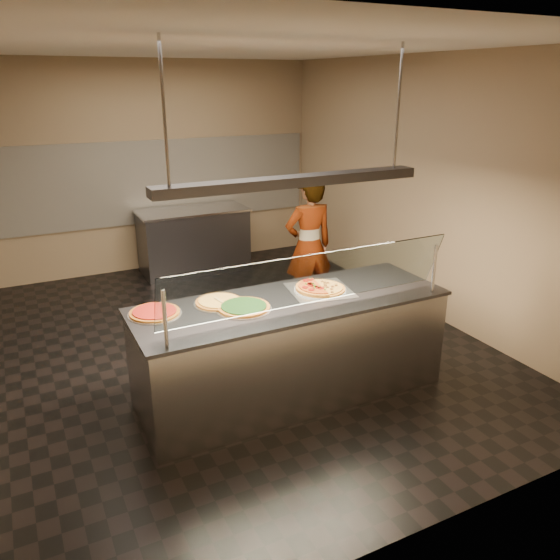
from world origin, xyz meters
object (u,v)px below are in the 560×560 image
perforated_tray (320,290)px  pizza_tomato (155,312)px  half_pizza_sausage (330,286)px  worker (309,246)px  half_pizza_pepperoni (310,289)px  pizza_cheese (219,301)px  sneeze_guard (312,280)px  heat_lamp_housing (293,181)px  pizza_spinach (244,307)px  serving_counter (291,348)px  pizza_spatula (225,301)px  prep_table (194,240)px

perforated_tray → pizza_tomato: pizza_tomato is taller
half_pizza_sausage → worker: (0.63, 1.51, -0.11)m
half_pizza_pepperoni → pizza_cheese: (-0.81, 0.13, -0.02)m
sneeze_guard → heat_lamp_housing: 0.80m
half_pizza_sausage → worker: size_ratio=0.28×
sneeze_guard → pizza_spinach: bearing=142.2°
serving_counter → sneeze_guard: (0.00, -0.34, 0.76)m
half_pizza_pepperoni → pizza_cheese: size_ratio=1.12×
pizza_spatula → worker: (1.62, 1.44, -0.12)m
half_pizza_sausage → pizza_spinach: bearing=-174.9°
worker → pizza_spatula: bearing=43.8°
serving_counter → pizza_tomato: (-1.13, 0.23, 0.48)m
serving_counter → sneeze_guard: 0.83m
half_pizza_sausage → heat_lamp_housing: bearing=-169.4°
worker → pizza_tomato: bearing=34.0°
pizza_spatula → half_pizza_pepperoni: bearing=-5.3°
perforated_tray → worker: 1.69m
half_pizza_pepperoni → half_pizza_sausage: half_pizza_pepperoni is taller
half_pizza_sausage → pizza_tomato: half_pizza_sausage is taller
pizza_tomato → pizza_spatula: (0.58, -0.07, 0.01)m
pizza_cheese → half_pizza_pepperoni: bearing=-8.9°
half_pizza_pepperoni → pizza_cheese: half_pizza_pepperoni is taller
pizza_spinach → pizza_tomato: pizza_spinach is taller
worker → sneeze_guard: bearing=63.3°
half_pizza_pepperoni → pizza_spinach: half_pizza_pepperoni is taller
half_pizza_pepperoni → heat_lamp_housing: bearing=-159.3°
half_pizza_sausage → pizza_spatula: half_pizza_sausage is taller
sneeze_guard → prep_table: (0.32, 4.08, -0.76)m
serving_counter → worker: 1.96m
half_pizza_sausage → pizza_tomato: size_ratio=1.09×
serving_counter → pizza_cheese: pizza_cheese is taller
serving_counter → prep_table: (0.32, 3.74, 0.00)m
perforated_tray → pizza_tomato: size_ratio=1.43×
prep_table → half_pizza_sausage: bearing=-88.2°
pizza_tomato → pizza_cheese: bearing=-1.8°
half_pizza_pepperoni → prep_table: bearing=88.5°
half_pizza_sausage → pizza_cheese: half_pizza_sausage is taller
pizza_spinach → pizza_spatula: size_ratio=2.01×
prep_table → half_pizza_pepperoni: bearing=-91.5°
pizza_tomato → prep_table: size_ratio=0.27×
heat_lamp_housing → pizza_spatula: bearing=164.0°
serving_counter → pizza_spinach: size_ratio=5.94×
half_pizza_pepperoni → pizza_tomato: half_pizza_pepperoni is taller
sneeze_guard → half_pizza_sausage: size_ratio=5.31×
pizza_cheese → pizza_tomato: bearing=178.2°
pizza_cheese → perforated_tray: bearing=-7.9°
serving_counter → prep_table: 3.75m
pizza_spinach → heat_lamp_housing: 1.10m
perforated_tray → pizza_spinach: pizza_spinach is taller
sneeze_guard → pizza_cheese: bearing=136.6°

